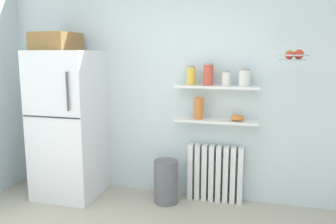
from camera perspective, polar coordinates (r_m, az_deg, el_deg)
The scene contains 13 objects.
back_wall at distance 3.88m, azimuth 3.76°, elevation 4.64°, with size 7.04×0.10×2.60m, color silver.
refrigerator at distance 4.08m, azimuth -16.38°, elevation -1.40°, with size 0.70×0.70×1.88m.
radiator at distance 3.91m, azimuth 7.91°, elevation -10.14°, with size 0.61×0.12×0.64m.
wall_shelf_lower at distance 3.72m, azimuth 8.07°, elevation -1.49°, with size 0.89×0.22×0.03m, color white.
wall_shelf_upper at distance 3.67m, azimuth 8.21°, elevation 4.20°, with size 0.89×0.22×0.03m, color white.
storage_jar_0 at distance 3.71m, azimuth 3.88°, elevation 6.13°, with size 0.09×0.09×0.21m.
storage_jar_1 at distance 3.67m, azimuth 6.79°, elevation 6.27°, with size 0.10×0.10×0.24m.
storage_jar_2 at distance 3.65m, azimuth 9.72°, elevation 5.60°, with size 0.09×0.09×0.16m.
storage_jar_3 at distance 3.64m, azimuth 12.69°, elevation 5.67°, with size 0.12×0.12×0.19m.
vase at distance 3.73m, azimuth 5.16°, elevation 0.65°, with size 0.10×0.10×0.24m, color #CC7033.
shelf_bowl at distance 3.69m, azimuth 11.54°, elevation -0.96°, with size 0.15×0.15×0.07m, color orange.
trash_bin at distance 3.86m, azimuth -0.35°, elevation -11.59°, with size 0.27×0.27×0.48m, color slate.
hanging_fruit_basket at distance 3.36m, azimuth 20.18°, elevation 8.86°, with size 0.31×0.31×0.10m.
Camera 1 is at (0.77, -1.74, 1.64)m, focal length 36.35 mm.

